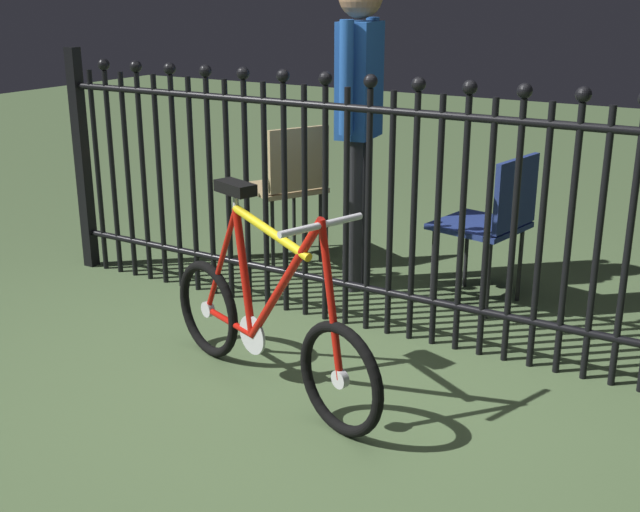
% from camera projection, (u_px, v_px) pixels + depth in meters
% --- Properties ---
extents(ground_plane, '(20.00, 20.00, 0.00)m').
position_uv_depth(ground_plane, '(311.00, 392.00, 3.55)').
color(ground_plane, '#4B613B').
extents(iron_fence, '(4.26, 0.07, 1.36)m').
position_uv_depth(iron_fence, '(376.00, 201.00, 3.97)').
color(iron_fence, black).
rests_on(iron_fence, ground).
extents(bicycle, '(1.36, 0.56, 0.90)m').
position_uv_depth(bicycle, '(267.00, 325.00, 3.47)').
color(bicycle, black).
rests_on(bicycle, ground).
extents(chair_navy, '(0.51, 0.51, 0.85)m').
position_uv_depth(chair_navy, '(494.00, 216.00, 4.35)').
color(chair_navy, black).
rests_on(chair_navy, ground).
extents(chair_tan, '(0.58, 0.58, 0.89)m').
position_uv_depth(chair_tan, '(290.00, 180.00, 5.05)').
color(chair_tan, black).
rests_on(chair_tan, ground).
extents(person_visitor, '(0.24, 0.47, 1.77)m').
position_uv_depth(person_visitor, '(359.00, 104.00, 4.49)').
color(person_visitor, '#2D2D33').
rests_on(person_visitor, ground).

